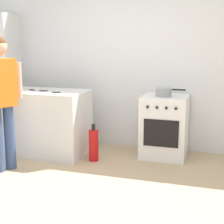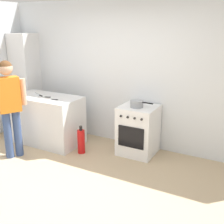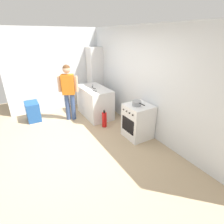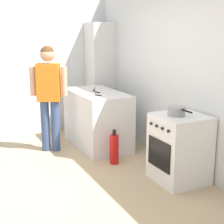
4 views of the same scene
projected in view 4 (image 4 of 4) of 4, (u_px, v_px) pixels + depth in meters
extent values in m
plane|color=tan|center=(49.00, 194.00, 3.99)|extent=(8.00, 8.00, 0.00)
cube|color=silver|center=(189.00, 74.00, 4.52)|extent=(6.00, 0.10, 2.60)
cube|color=silver|center=(28.00, 62.00, 6.13)|extent=(0.10, 3.10, 2.60)
cube|color=silver|center=(97.00, 119.00, 5.58)|extent=(1.30, 0.70, 0.90)
cube|color=white|center=(180.00, 149.00, 4.26)|extent=(0.61, 0.60, 0.85)
cube|color=black|center=(159.00, 154.00, 4.13)|extent=(0.46, 0.01, 0.36)
cylinder|color=black|center=(167.00, 114.00, 4.23)|extent=(0.19, 0.19, 0.01)
cylinder|color=black|center=(180.00, 119.00, 3.99)|extent=(0.19, 0.19, 0.01)
cylinder|color=black|center=(182.00, 112.00, 4.33)|extent=(0.19, 0.19, 0.01)
cylinder|color=black|center=(197.00, 117.00, 4.09)|extent=(0.19, 0.19, 0.01)
cylinder|color=black|center=(151.00, 124.00, 4.21)|extent=(0.04, 0.02, 0.04)
cylinder|color=black|center=(156.00, 126.00, 4.10)|extent=(0.04, 0.02, 0.04)
cylinder|color=black|center=(162.00, 128.00, 4.00)|extent=(0.04, 0.02, 0.04)
cylinder|color=black|center=(168.00, 131.00, 3.89)|extent=(0.04, 0.02, 0.04)
cylinder|color=gray|center=(176.00, 111.00, 4.14)|extent=(0.21, 0.21, 0.11)
cylinder|color=black|center=(187.00, 111.00, 3.95)|extent=(0.18, 0.02, 0.02)
cube|color=silver|center=(95.00, 89.00, 5.74)|extent=(0.23, 0.14, 0.01)
cube|color=black|center=(94.00, 90.00, 5.57)|extent=(0.11, 0.07, 0.01)
cube|color=silver|center=(89.00, 94.00, 5.24)|extent=(0.21, 0.14, 0.01)
cube|color=black|center=(98.00, 95.00, 5.15)|extent=(0.11, 0.08, 0.01)
cube|color=silver|center=(92.00, 91.00, 5.49)|extent=(0.14, 0.08, 0.01)
cube|color=black|center=(97.00, 92.00, 5.40)|extent=(0.11, 0.06, 0.01)
cylinder|color=#384C7A|center=(45.00, 126.00, 5.36)|extent=(0.13, 0.13, 0.80)
cylinder|color=#384C7A|center=(56.00, 126.00, 5.35)|extent=(0.13, 0.13, 0.80)
cube|color=orange|center=(49.00, 82.00, 5.20)|extent=(0.34, 0.39, 0.57)
cylinder|color=tan|center=(33.00, 81.00, 5.20)|extent=(0.09, 0.09, 0.44)
cylinder|color=tan|center=(64.00, 81.00, 5.19)|extent=(0.09, 0.09, 0.44)
sphere|color=tan|center=(47.00, 54.00, 5.10)|extent=(0.22, 0.22, 0.22)
sphere|color=brown|center=(47.00, 53.00, 5.09)|extent=(0.21, 0.21, 0.21)
cylinder|color=red|center=(114.00, 149.00, 4.86)|extent=(0.13, 0.13, 0.42)
cylinder|color=black|center=(114.00, 132.00, 4.81)|extent=(0.05, 0.05, 0.08)
cube|color=silver|center=(100.00, 77.00, 6.49)|extent=(0.48, 0.44, 2.00)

